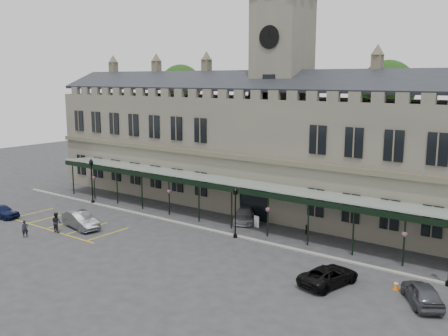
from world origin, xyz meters
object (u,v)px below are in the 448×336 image
Objects in this scene: car_left_b at (81,220)px; car_van at (329,275)px; car_taxi at (245,215)px; person_b at (56,222)px; car_right_a at (422,293)px; lamp_post_left at (92,177)px; person_a at (25,229)px; sign_board at (256,222)px; traffic_cone at (396,285)px; clock_tower at (282,87)px; station_building at (280,150)px; lamp_post_mid at (235,208)px; car_left_a at (1,211)px.

car_left_b is 1.02× the size of car_van.
car_taxi is 17.90m from person_b.
car_left_b is 1.14× the size of car_right_a.
lamp_post_left is 3.31× the size of person_a.
car_right_a is at bearing -47.09° from person_a.
car_right_a is at bearing -11.51° from sign_board.
sign_board is (-15.35, 6.37, 0.22)m from traffic_cone.
person_a is (-13.20, -22.00, -12.33)m from clock_tower.
car_van is at bearing -24.08° from sign_board.
station_building is 2.42× the size of clock_tower.
lamp_post_mid reaches higher than person_a.
clock_tower is 26.98m from car_right_a.
traffic_cone is at bearing -169.75° from person_b.
lamp_post_mid is 18.87m from person_a.
car_taxi is at bearing -57.56° from car_right_a.
traffic_cone is at bearing -9.67° from lamp_post_mid.
station_building is 20.86m from car_van.
car_left_b is at bearing -172.21° from traffic_cone.
car_van is at bearing -49.69° from clock_tower.
lamp_post_left is at bearing 55.58° from car_left_b.
car_van reaches higher than traffic_cone.
car_right_a is at bearing -31.31° from traffic_cone.
clock_tower reaches higher than car_left_a.
person_b is (-14.16, -8.56, -1.82)m from lamp_post_mid.
lamp_post_left is at bearing -150.07° from clock_tower.
car_taxi is at bearing -93.90° from station_building.
sign_board is at bearing -55.18° from car_taxi.
traffic_cone is at bearing -51.68° from car_taxi.
clock_tower is 6.14× the size of car_left_a.
traffic_cone is 28.77m from car_left_b.
car_left_a is at bearing -158.50° from lamp_post_mid.
car_right_a reaches higher than car_van.
person_a is at bearing 69.78° from person_b.
car_left_b reaches higher than traffic_cone.
station_building reaches higher than lamp_post_left.
lamp_post_left is 35.45m from traffic_cone.
car_taxi is (17.83, 4.50, -2.40)m from lamp_post_left.
car_taxi is 21.23m from car_right_a.
station_building is at bearing 57.43° from car_taxi.
lamp_post_left is at bearing 175.31° from traffic_cone.
person_b is at bearing -122.41° from clock_tower.
car_taxi is 2.49× the size of person_b.
person_a is at bearing -120.97° from clock_tower.
lamp_post_mid is 12.20m from car_van.
lamp_post_left reaches higher than traffic_cone.
lamp_post_left is at bearing 53.62° from person_a.
car_left_a is (-2.77, -9.32, -2.39)m from lamp_post_left.
car_right_a is at bearing -37.39° from station_building.
lamp_post_mid is 2.48× the size of person_b.
car_right_a is at bearing -52.60° from car_taxi.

